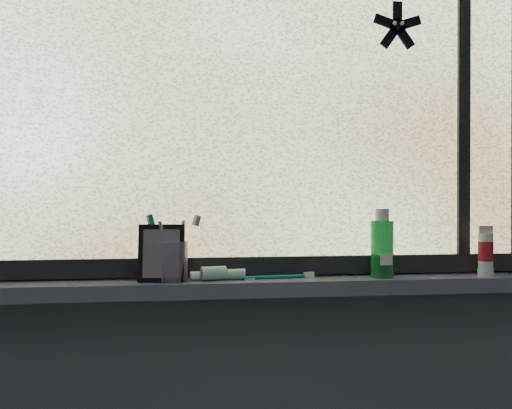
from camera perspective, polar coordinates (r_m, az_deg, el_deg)
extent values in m
cube|color=#9EA3A8|center=(1.59, -0.08, 1.16)|extent=(3.00, 0.01, 2.50)
cube|color=#52596E|center=(1.53, 0.31, -8.20)|extent=(1.62, 0.14, 0.04)
cube|color=silver|center=(1.60, 0.04, 11.28)|extent=(1.50, 0.01, 1.00)
cube|color=black|center=(1.57, 0.06, -6.13)|extent=(1.60, 0.03, 0.05)
cube|color=black|center=(1.77, 19.95, 10.14)|extent=(0.03, 0.03, 1.00)
cube|color=black|center=(1.49, -9.44, -4.82)|extent=(0.12, 0.07, 0.15)
cylinder|color=#B79FD3|center=(1.50, -8.35, -5.64)|extent=(0.10, 0.10, 0.10)
cylinder|color=#1C9141|center=(1.59, 12.51, -3.78)|extent=(0.08, 0.08, 0.15)
cylinder|color=silver|center=(1.72, 21.99, -4.14)|extent=(0.05, 0.05, 0.10)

